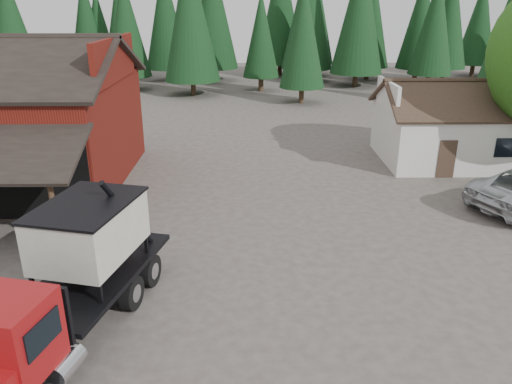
{
  "coord_description": "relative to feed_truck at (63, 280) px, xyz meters",
  "views": [
    {
      "loc": [
        1.41,
        -14.32,
        8.67
      ],
      "look_at": [
        1.63,
        3.38,
        1.8
      ],
      "focal_mm": 35.0,
      "sensor_mm": 36.0,
      "label": 1
    }
  ],
  "objects": [
    {
      "name": "ground",
      "position": [
        3.49,
        2.98,
        -1.84
      ],
      "size": [
        120.0,
        120.0,
        0.0
      ],
      "primitive_type": "plane",
      "color": "#4B433B",
      "rests_on": "ground"
    },
    {
      "name": "farmhouse",
      "position": [
        16.49,
        15.97,
        -0.17
      ],
      "size": [
        8.6,
        6.42,
        4.65
      ],
      "color": "silver",
      "rests_on": "ground"
    },
    {
      "name": "conifer_backdrop",
      "position": [
        3.49,
        44.98,
        -1.84
      ],
      "size": [
        76.0,
        16.0,
        16.0
      ],
      "primitive_type": null,
      "color": "black",
      "rests_on": "ground"
    },
    {
      "name": "near_pine_b",
      "position": [
        9.49,
        32.98,
        4.05
      ],
      "size": [
        3.96,
        3.96,
        10.4
      ],
      "color": "#382619",
      "rests_on": "ground"
    },
    {
      "name": "near_pine_d",
      "position": [
        -0.51,
        36.98,
        5.56
      ],
      "size": [
        5.28,
        5.28,
        13.4
      ],
      "color": "#382619",
      "rests_on": "ground"
    },
    {
      "name": "feed_truck",
      "position": [
        0.0,
        0.0,
        0.0
      ],
      "size": [
        4.26,
        9.01,
        3.93
      ],
      "rotation": [
        0.0,
        0.0,
        -0.23
      ],
      "color": "black",
      "rests_on": "ground"
    },
    {
      "name": "equip_box",
      "position": [
        -2.38,
        1.44,
        -1.54
      ],
      "size": [
        0.84,
        1.19,
        0.6
      ],
      "primitive_type": "cube",
      "rotation": [
        0.0,
        0.0,
        -0.14
      ],
      "color": "maroon",
      "rests_on": "ground"
    }
  ]
}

